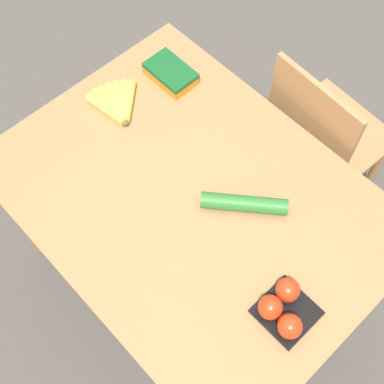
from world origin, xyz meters
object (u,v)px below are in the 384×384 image
at_px(banana_bunch, 117,105).
at_px(tomato_pack, 283,308).
at_px(chair, 321,140).
at_px(carrot_bag, 171,73).
at_px(cucumber_near, 244,204).

bearing_deg(banana_bunch, tomato_pack, -8.08).
height_order(banana_bunch, tomato_pack, tomato_pack).
height_order(chair, banana_bunch, chair).
bearing_deg(tomato_pack, carrot_bag, 157.68).
bearing_deg(banana_bunch, chair, 49.58).
bearing_deg(chair, carrot_bag, 40.89).
height_order(tomato_pack, carrot_bag, tomato_pack).
xyz_separation_m(tomato_pack, carrot_bag, (-0.87, 0.36, -0.01)).
distance_m(banana_bunch, cucumber_near, 0.59).
bearing_deg(chair, banana_bunch, 52.92).
relative_size(banana_bunch, tomato_pack, 1.21).
xyz_separation_m(chair, banana_bunch, (-0.51, -0.60, 0.27)).
bearing_deg(banana_bunch, cucumber_near, 3.70).
bearing_deg(tomato_pack, cucumber_near, 152.15).
bearing_deg(chair, tomato_pack, 121.69).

